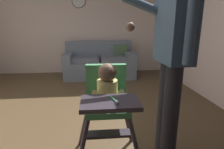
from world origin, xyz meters
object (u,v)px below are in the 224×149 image
at_px(high_chair, 107,97).
at_px(couch, 100,63).
at_px(adult_standing, 172,58).
at_px(wall_clock, 79,1).

bearing_deg(high_chair, couch, 179.71).
bearing_deg(couch, high_chair, -0.86).
height_order(couch, adult_standing, adult_standing).
xyz_separation_m(adult_standing, wall_clock, (-0.99, 3.51, 0.88)).
bearing_deg(high_chair, adult_standing, 91.50).
distance_m(adult_standing, wall_clock, 3.75).
xyz_separation_m(couch, adult_standing, (0.50, -3.03, 0.63)).
relative_size(couch, high_chair, 1.81).
xyz_separation_m(high_chair, adult_standing, (0.54, 0.01, 0.32)).
distance_m(high_chair, adult_standing, 0.63).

